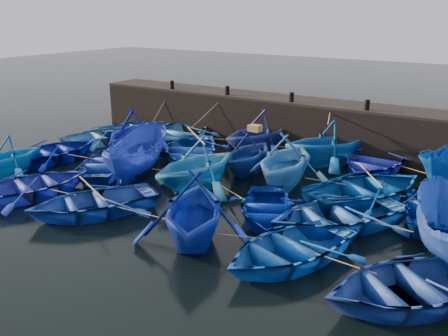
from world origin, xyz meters
The scene contains 35 objects.
ground centered at (0.00, 0.00, 0.00)m, with size 120.00×120.00×0.00m, color black.
quay_wall centered at (0.00, 10.50, 1.25)m, with size 26.00×2.50×2.50m, color black.
quay_top centered at (0.00, 10.50, 2.56)m, with size 26.00×2.50×0.12m, color black.
bollard_0 centered at (-8.00, 9.60, 2.87)m, with size 0.24×0.24×0.50m, color black.
bollard_1 centered at (-4.00, 9.60, 2.87)m, with size 0.24×0.24×0.50m, color black.
bollard_2 centered at (0.00, 9.60, 2.87)m, with size 0.24×0.24×0.50m, color black.
bollard_3 centered at (4.00, 9.60, 2.87)m, with size 0.24×0.24×0.50m, color black.
boat_0 centered at (-9.01, 7.63, 0.48)m, with size 3.32×4.64×0.96m, color #1B4F9A.
boat_1 centered at (-5.88, 7.21, 0.58)m, with size 3.99×5.57×1.16m, color blue.
boat_2 centered at (-1.10, 8.14, 1.17)m, with size 3.83×4.44×2.34m, color navy.
boat_3 centered at (2.65, 8.27, 1.15)m, with size 3.77×4.37×2.30m, color #0C59B2.
boat_4 centered at (4.99, 8.31, 0.55)m, with size 3.76×5.26×1.09m, color #141E95.
boat_6 centered at (-9.36, 5.05, 0.48)m, with size 3.34×4.67×0.97m, color #3268BC.
boat_7 centered at (-6.18, 4.34, 1.26)m, with size 4.12×4.78×2.52m, color #131D96.
boat_8 centered at (-3.21, 5.02, 0.55)m, with size 3.82×5.33×1.11m, color blue.
boat_9 centered at (0.21, 4.93, 1.03)m, with size 3.36×3.90×2.05m, color navy.
boat_10 centered at (2.40, 4.33, 1.22)m, with size 3.98×4.62×2.43m, color #3478D5.
boat_11 centered at (5.93, 4.46, 0.56)m, with size 3.85×5.39×1.12m, color navy.
boat_12 centered at (8.66, 4.35, 0.54)m, with size 3.75×5.25×1.09m, color #0638AB.
boat_13 centered at (-8.89, 1.23, 0.51)m, with size 3.50×4.89×1.02m, color #001281.
boat_14 centered at (-5.34, 1.37, 0.46)m, with size 3.19×4.45×0.92m, color #183B9B.
boat_15 centered at (-3.75, 1.76, 1.01)m, with size 1.97×5.22×2.02m, color navy.
boat_16 centered at (-0.49, 1.86, 1.17)m, with size 3.83×4.44×2.34m, color blue.
boat_17 centered at (3.43, 0.78, 0.43)m, with size 2.99×4.19×0.87m, color #001D90.
boat_18 centered at (5.78, 1.48, 0.53)m, with size 3.64×5.09×1.06m, color #174FAE.
boat_19 centered at (9.29, 1.37, 0.93)m, with size 1.82×4.83×1.87m, color #1E45A4.
boat_20 centered at (-8.71, -1.40, 0.97)m, with size 3.17×3.68×1.94m, color blue.
boat_21 centered at (-5.55, -2.46, 0.50)m, with size 3.48×4.86×1.01m, color #1D2DA4.
boat_22 centered at (-2.17, -2.30, 0.50)m, with size 3.43×4.80×1.00m, color navy.
boat_23 centered at (2.38, -2.15, 1.19)m, with size 3.90×4.53×2.38m, color navy.
boat_24 centered at (5.53, -1.69, 0.49)m, with size 3.37×4.71×0.98m, color blue.
boat_25 centered at (9.11, -1.86, 0.52)m, with size 3.60×5.04×1.04m, color navy.
wooden_crate centered at (0.51, 4.93, 2.19)m, with size 0.56×0.44×0.28m, color #9B6D43.
mooring_ropes centered at (-0.14, 4.78, 0.86)m, with size 17.60×12.00×2.10m.
loose_oars centered at (1.48, 3.07, 1.72)m, with size 10.36×12.65×1.40m.
Camera 1 is at (11.31, -13.92, 7.30)m, focal length 40.00 mm.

